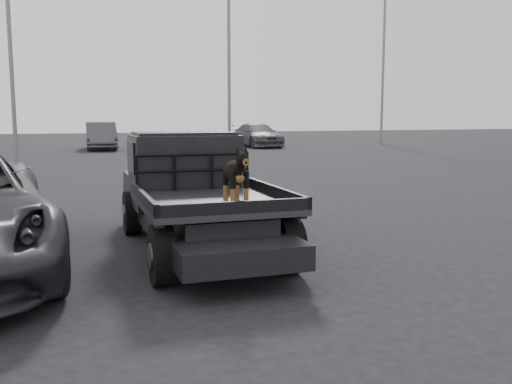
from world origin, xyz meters
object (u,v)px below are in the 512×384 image
object	(u,v)px
floodlight_mid	(229,21)
floodlight_far	(384,34)
dog	(235,176)
flatbed_ute	(197,221)
distant_car_b	(258,135)
distant_car_a	(101,136)

from	to	relation	value
floodlight_mid	floodlight_far	xyz separation A→B (m)	(12.38, 4.13, 0.38)
floodlight_far	dog	bearing A→B (deg)	-124.10
dog	floodlight_mid	bearing A→B (deg)	74.17
flatbed_ute	floodlight_far	bearing A→B (deg)	54.25
floodlight_mid	floodlight_far	size ratio (longest dim) A/B	0.95
distant_car_b	floodlight_far	distance (m)	11.72
floodlight_far	flatbed_ute	bearing A→B (deg)	-125.75
dog	floodlight_far	world-z (taller)	floodlight_far
flatbed_ute	distant_car_a	bearing A→B (deg)	89.47
distant_car_a	floodlight_mid	distance (m)	10.13
distant_car_a	floodlight_far	xyz separation A→B (m)	(19.25, 0.34, 6.79)
flatbed_ute	floodlight_mid	xyz separation A→B (m)	(7.11, 22.96, 6.76)
distant_car_a	distant_car_b	world-z (taller)	distant_car_a
flatbed_ute	floodlight_mid	bearing A→B (deg)	72.78
floodlight_mid	dog	bearing A→B (deg)	-105.83
dog	distant_car_a	xyz separation A→B (m)	(0.04, 28.15, -0.48)
dog	distant_car_b	world-z (taller)	dog
floodlight_mid	floodlight_far	world-z (taller)	floodlight_far
distant_car_a	distant_car_b	xyz separation A→B (m)	(9.77, -0.27, -0.06)
flatbed_ute	floodlight_far	xyz separation A→B (m)	(19.50, 27.09, 7.14)
distant_car_a	distant_car_b	size ratio (longest dim) A/B	0.96
distant_car_a	floodlight_mid	bearing A→B (deg)	-26.89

